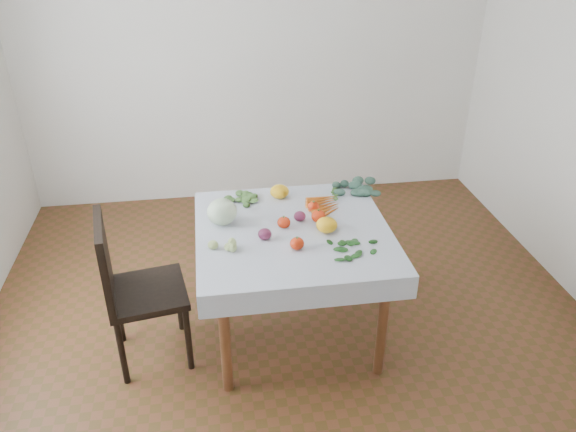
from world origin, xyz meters
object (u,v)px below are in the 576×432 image
cabbage (222,212)px  carrot_bunch (325,205)px  chair (129,283)px  heirloom_back (280,191)px  table (293,244)px

cabbage → carrot_bunch: size_ratio=0.57×
chair → heirloom_back: (0.93, 0.52, 0.25)m
table → carrot_bunch: size_ratio=3.24×
cabbage → heirloom_back: 0.48m
cabbage → heirloom_back: (0.38, 0.28, -0.04)m
carrot_bunch → table: bearing=-135.5°
table → cabbage: bearing=162.1°
chair → cabbage: 0.66m
chair → cabbage: size_ratio=5.47×
table → carrot_bunch: (0.24, 0.24, 0.12)m
chair → heirloom_back: size_ratio=7.88×
heirloom_back → carrot_bunch: (0.26, -0.18, -0.03)m
chair → heirloom_back: chair is taller
chair → carrot_bunch: (1.19, 0.34, 0.22)m
chair → carrot_bunch: size_ratio=3.11×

